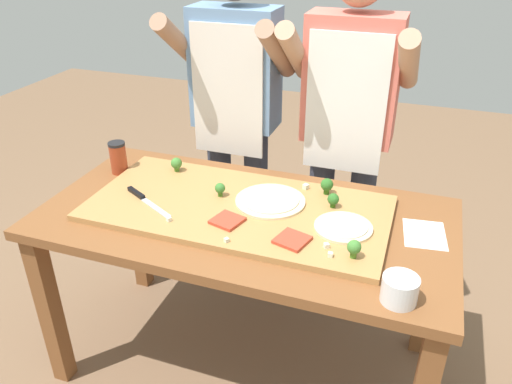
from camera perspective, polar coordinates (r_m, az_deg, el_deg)
name	(u,v)px	position (r m, az deg, el deg)	size (l,w,h in m)	color
ground_plane	(247,360)	(2.44, -1.06, -18.47)	(8.00, 8.00, 0.00)	brown
prep_table	(245,237)	(2.00, -1.23, -5.16)	(1.58, 0.81, 0.78)	brown
cutting_board	(238,208)	(1.96, -2.08, -1.83)	(1.16, 0.57, 0.02)	#B27F47
chefs_knife	(143,198)	(2.04, -12.71, -0.64)	(0.26, 0.16, 0.02)	#B7BABF
pizza_whole_cheese_artichoke	(270,200)	(1.97, 1.63, -0.97)	(0.28, 0.28, 0.02)	beige
pizza_whole_white_garlic	(343,227)	(1.84, 9.86, -3.90)	(0.21, 0.21, 0.02)	beige
pizza_slice_near_left	(292,240)	(1.75, 4.12, -5.41)	(0.11, 0.11, 0.01)	#BC3D28
pizza_slice_far_left	(227,220)	(1.85, -3.27, -3.24)	(0.10, 0.10, 0.01)	#BC3D28
broccoli_floret_front_mid	(327,185)	(2.04, 8.02, 0.78)	(0.05, 0.05, 0.07)	#366618
broccoli_floret_center_left	(333,199)	(1.95, 8.73, -0.84)	(0.05, 0.05, 0.06)	#366618
broccoli_floret_back_mid	(176,164)	(2.23, -9.00, 3.19)	(0.05, 0.05, 0.06)	#487A23
broccoli_floret_back_right	(354,248)	(1.68, 11.04, -6.20)	(0.05, 0.05, 0.06)	#487A23
broccoli_floret_back_left	(220,189)	(2.01, -4.09, 0.39)	(0.04, 0.04, 0.06)	#3F7220
cheese_crumble_a	(169,219)	(1.88, -9.83, -3.04)	(0.02, 0.02, 0.02)	white
cheese_crumble_b	(326,246)	(1.73, 7.97, -6.03)	(0.02, 0.02, 0.02)	white
cheese_crumble_c	(306,187)	(2.08, 5.66, 0.61)	(0.02, 0.02, 0.02)	silver
cheese_crumble_d	(227,240)	(1.74, -3.35, -5.45)	(0.01, 0.01, 0.01)	silver
cheese_crumble_e	(330,255)	(1.68, 8.41, -7.03)	(0.02, 0.02, 0.02)	silver
flour_cup	(399,291)	(1.57, 15.92, -10.71)	(0.11, 0.11, 0.08)	white
sauce_jar	(118,158)	(2.32, -15.33, 3.78)	(0.07, 0.07, 0.14)	#99381E
recipe_note	(425,234)	(1.92, 18.53, -4.55)	(0.15, 0.19, 0.00)	white
cook_left	(236,106)	(2.45, -2.33, 9.74)	(0.54, 0.39, 1.67)	#333847
cook_right	(348,119)	(2.31, 10.34, 8.15)	(0.54, 0.39, 1.67)	#333847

